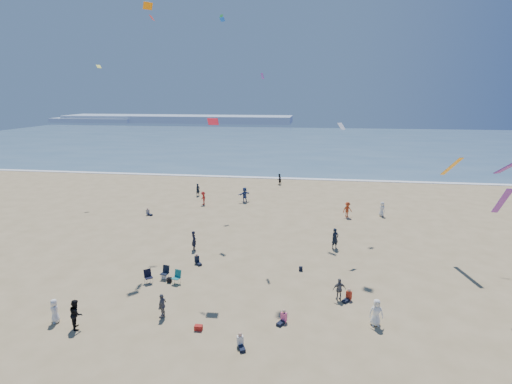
# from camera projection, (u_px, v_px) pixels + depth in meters

# --- Properties ---
(ground) EXTENTS (220.00, 220.00, 0.00)m
(ground) POSITION_uv_depth(u_px,v_px,m) (198.00, 348.00, 21.48)
(ground) COLOR tan
(ground) RESTS_ON ground
(ocean) EXTENTS (220.00, 100.00, 0.06)m
(ocean) POSITION_uv_depth(u_px,v_px,m) (293.00, 142.00, 112.75)
(ocean) COLOR #476B84
(ocean) RESTS_ON ground
(surf_line) EXTENTS (220.00, 1.20, 0.08)m
(surf_line) POSITION_uv_depth(u_px,v_px,m) (277.00, 178.00, 64.71)
(surf_line) COLOR white
(surf_line) RESTS_ON ground
(headland_far) EXTENTS (110.00, 20.00, 3.20)m
(headland_far) POSITION_uv_depth(u_px,v_px,m) (178.00, 119.00, 192.85)
(headland_far) COLOR #7A8EA8
(headland_far) RESTS_ON ground
(headland_near) EXTENTS (40.00, 14.00, 2.00)m
(headland_near) POSITION_uv_depth(u_px,v_px,m) (95.00, 120.00, 193.79)
(headland_near) COLOR #7A8EA8
(headland_near) RESTS_ON ground
(standing_flyers) EXTENTS (25.96, 46.49, 1.89)m
(standing_flyers) POSITION_uv_depth(u_px,v_px,m) (274.00, 235.00, 36.25)
(standing_flyers) COLOR black
(standing_flyers) RESTS_ON ground
(seated_group) EXTENTS (21.93, 23.17, 0.84)m
(seated_group) POSITION_uv_depth(u_px,v_px,m) (229.00, 271.00, 29.79)
(seated_group) COLOR silver
(seated_group) RESTS_ON ground
(chair_cluster) EXTENTS (2.80, 1.57, 1.00)m
(chair_cluster) POSITION_uv_depth(u_px,v_px,m) (163.00, 276.00, 28.92)
(chair_cluster) COLOR black
(chair_cluster) RESTS_ON ground
(white_tote) EXTENTS (0.35, 0.20, 0.40)m
(white_tote) POSITION_uv_depth(u_px,v_px,m) (164.00, 276.00, 29.52)
(white_tote) COLOR white
(white_tote) RESTS_ON ground
(black_backpack) EXTENTS (0.30, 0.22, 0.38)m
(black_backpack) POSITION_uv_depth(u_px,v_px,m) (169.00, 280.00, 28.94)
(black_backpack) COLOR black
(black_backpack) RESTS_ON ground
(cooler) EXTENTS (0.45, 0.30, 0.30)m
(cooler) POSITION_uv_depth(u_px,v_px,m) (198.00, 328.00, 23.10)
(cooler) COLOR #A91D18
(cooler) RESTS_ON ground
(navy_bag) EXTENTS (0.28, 0.18, 0.34)m
(navy_bag) POSITION_uv_depth(u_px,v_px,m) (301.00, 269.00, 30.85)
(navy_bag) COLOR black
(navy_bag) RESTS_ON ground
(kites_aloft) EXTENTS (46.54, 38.13, 29.14)m
(kites_aloft) POSITION_uv_depth(u_px,v_px,m) (365.00, 60.00, 29.35)
(kites_aloft) COLOR red
(kites_aloft) RESTS_ON ground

